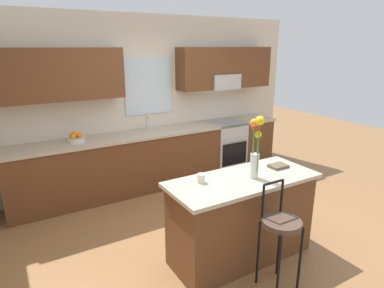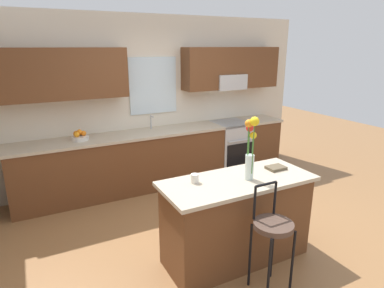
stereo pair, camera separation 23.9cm
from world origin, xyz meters
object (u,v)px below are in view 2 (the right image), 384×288
at_px(bar_stool_near, 272,230).
at_px(flower_vase, 251,147).
at_px(mug_ceramic, 195,178).
at_px(cookbook, 276,168).
at_px(fruit_bowl_oranges, 80,136).
at_px(kitchen_island, 236,219).
at_px(oven_range, 230,147).

height_order(bar_stool_near, flower_vase, flower_vase).
bearing_deg(mug_ceramic, flower_vase, -18.60).
xyz_separation_m(bar_stool_near, mug_ceramic, (-0.43, 0.68, 0.33)).
xyz_separation_m(cookbook, fruit_bowl_oranges, (-1.72, 2.20, 0.04)).
bearing_deg(kitchen_island, mug_ceramic, 163.63).
bearing_deg(flower_vase, fruit_bowl_oranges, 119.14).
height_order(mug_ceramic, cookbook, mug_ceramic).
bearing_deg(oven_range, mug_ceramic, -131.22).
height_order(kitchen_island, mug_ceramic, mug_ceramic).
xyz_separation_m(oven_range, kitchen_island, (-1.40, -2.22, 0.00)).
bearing_deg(oven_range, kitchen_island, -122.22).
bearing_deg(fruit_bowl_oranges, flower_vase, -60.86).
distance_m(kitchen_island, flower_vase, 0.80).
relative_size(oven_range, cookbook, 4.60).
bearing_deg(fruit_bowl_oranges, cookbook, -52.01).
distance_m(oven_range, flower_vase, 2.73).
relative_size(bar_stool_near, mug_ceramic, 11.58).
relative_size(kitchen_island, cookbook, 8.00).
distance_m(bar_stool_near, flower_vase, 0.81).
height_order(kitchen_island, cookbook, cookbook).
height_order(kitchen_island, flower_vase, flower_vase).
xyz_separation_m(flower_vase, fruit_bowl_oranges, (-1.28, 2.29, -0.28)).
bearing_deg(fruit_bowl_oranges, mug_ceramic, -70.47).
bearing_deg(kitchen_island, oven_range, 57.78).
relative_size(kitchen_island, mug_ceramic, 17.78).
distance_m(mug_ceramic, fruit_bowl_oranges, 2.25).
bearing_deg(fruit_bowl_oranges, bar_stool_near, -67.06).
distance_m(kitchen_island, mug_ceramic, 0.67).
relative_size(oven_range, mug_ceramic, 10.22).
bearing_deg(cookbook, bar_stool_near, -131.71).
height_order(flower_vase, fruit_bowl_oranges, flower_vase).
relative_size(kitchen_island, bar_stool_near, 1.54).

